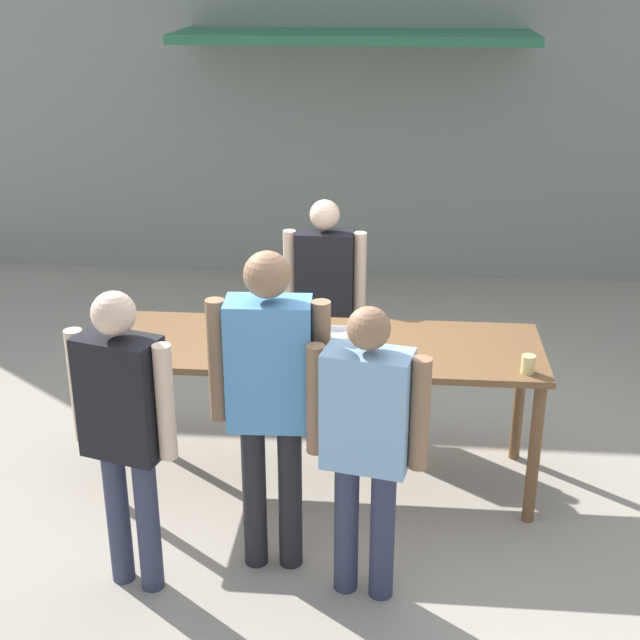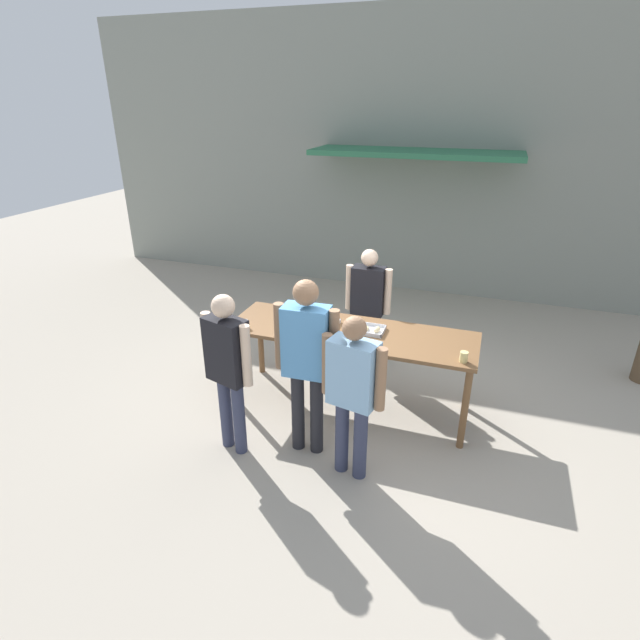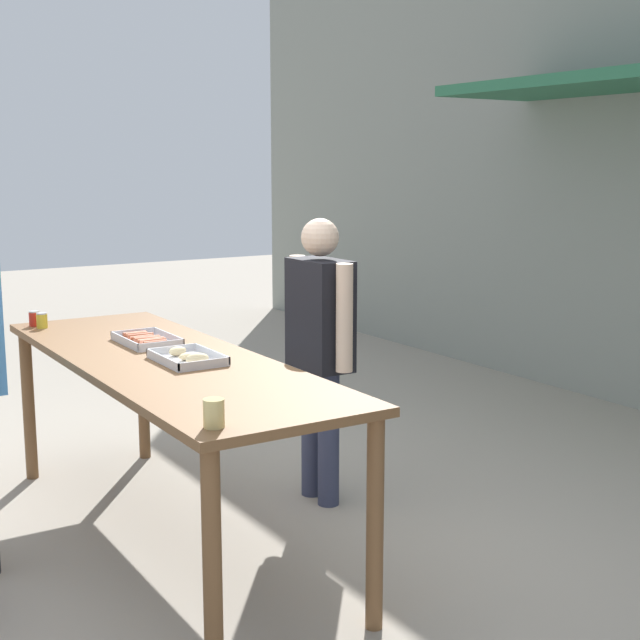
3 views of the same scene
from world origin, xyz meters
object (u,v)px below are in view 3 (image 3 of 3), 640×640
(food_tray_buns, at_px, (188,358))
(condiment_jar_ketchup, at_px, (42,320))
(food_tray_sausages, at_px, (147,340))
(person_server_behind_table, at_px, (320,336))
(condiment_jar_mustard, at_px, (34,319))
(beer_cup, at_px, (214,413))

(food_tray_buns, distance_m, condiment_jar_ketchup, 1.30)
(food_tray_sausages, height_order, person_server_behind_table, person_server_behind_table)
(condiment_jar_mustard, distance_m, person_server_behind_table, 1.67)
(food_tray_buns, xyz_separation_m, condiment_jar_mustard, (-1.34, -0.36, 0.02))
(condiment_jar_ketchup, relative_size, person_server_behind_table, 0.06)
(condiment_jar_ketchup, height_order, person_server_behind_table, person_server_behind_table)
(food_tray_sausages, bearing_deg, condiment_jar_mustard, -156.12)
(food_tray_sausages, height_order, condiment_jar_ketchup, condiment_jar_ketchup)
(person_server_behind_table, bearing_deg, condiment_jar_ketchup, -130.44)
(beer_cup, bearing_deg, condiment_jar_mustard, -179.81)
(beer_cup, relative_size, person_server_behind_table, 0.07)
(food_tray_buns, bearing_deg, food_tray_sausages, -179.98)
(food_tray_buns, height_order, condiment_jar_ketchup, condiment_jar_ketchup)
(food_tray_buns, relative_size, condiment_jar_mustard, 4.38)
(beer_cup, distance_m, person_server_behind_table, 1.73)
(food_tray_buns, height_order, condiment_jar_mustard, condiment_jar_mustard)
(food_tray_buns, xyz_separation_m, condiment_jar_ketchup, (-1.26, -0.34, 0.02))
(condiment_jar_mustard, xyz_separation_m, condiment_jar_ketchup, (0.09, 0.02, 0.00))
(condiment_jar_mustard, bearing_deg, condiment_jar_ketchup, 12.31)
(person_server_behind_table, bearing_deg, condiment_jar_mustard, -132.27)
(food_tray_sausages, bearing_deg, beer_cup, -12.87)
(food_tray_buns, distance_m, condiment_jar_mustard, 1.39)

